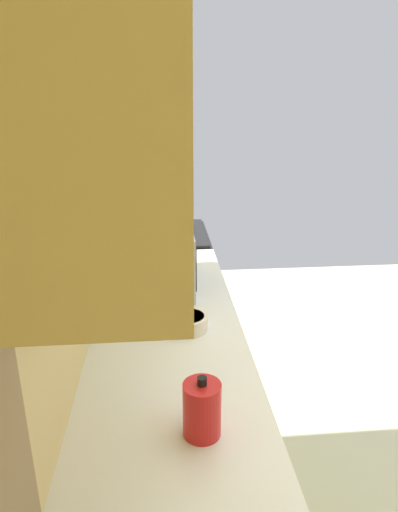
{
  "coord_description": "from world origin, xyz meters",
  "views": [
    {
      "loc": [
        -1.59,
        1.15,
        1.83
      ],
      "look_at": [
        -0.14,
        1.02,
        1.3
      ],
      "focal_mm": 31.17,
      "sensor_mm": 36.0,
      "label": 1
    }
  ],
  "objects_px": {
    "microwave": "(160,258)",
    "kettle": "(202,409)",
    "bowl": "(188,321)",
    "oven_range": "(165,290)"
  },
  "relations": [
    {
      "from": "microwave",
      "to": "bowl",
      "type": "xyz_separation_m",
      "value": [
        -0.47,
        -0.11,
        -0.12
      ]
    },
    {
      "from": "kettle",
      "to": "bowl",
      "type": "bearing_deg",
      "value": 0.0
    },
    {
      "from": "microwave",
      "to": "kettle",
      "type": "relative_size",
      "value": 2.47
    },
    {
      "from": "microwave",
      "to": "bowl",
      "type": "bearing_deg",
      "value": -166.64
    },
    {
      "from": "bowl",
      "to": "kettle",
      "type": "relative_size",
      "value": 0.88
    },
    {
      "from": "oven_range",
      "to": "kettle",
      "type": "distance_m",
      "value": 2.06
    },
    {
      "from": "oven_range",
      "to": "microwave",
      "type": "distance_m",
      "value": 1.08
    },
    {
      "from": "microwave",
      "to": "kettle",
      "type": "bearing_deg",
      "value": -174.18
    },
    {
      "from": "microwave",
      "to": "kettle",
      "type": "xyz_separation_m",
      "value": [
        -1.09,
        -0.11,
        -0.07
      ]
    },
    {
      "from": "microwave",
      "to": "kettle",
      "type": "distance_m",
      "value": 1.09
    }
  ]
}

